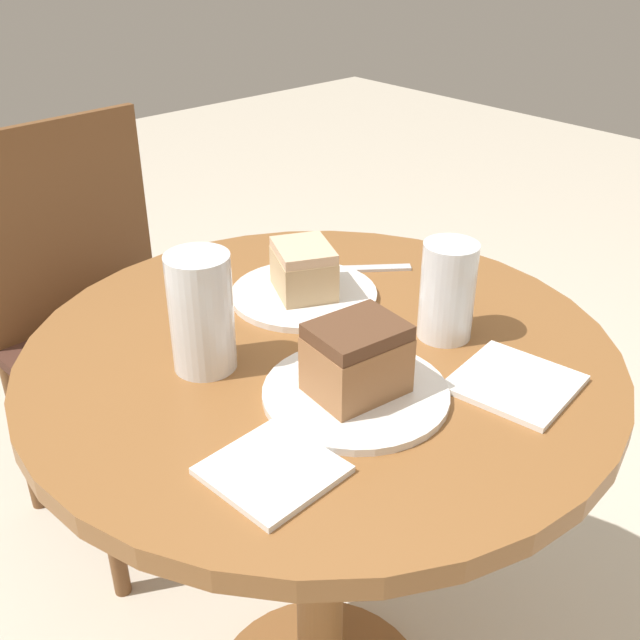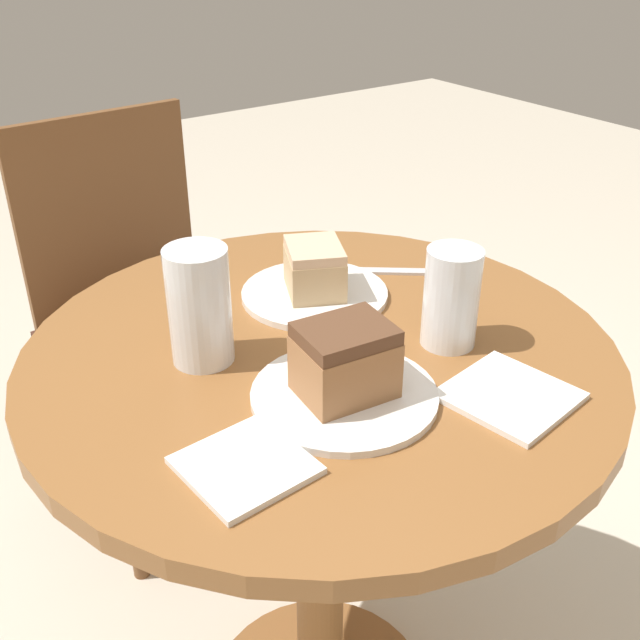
% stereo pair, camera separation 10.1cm
% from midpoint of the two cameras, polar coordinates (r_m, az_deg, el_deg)
% --- Properties ---
extents(table, '(0.82, 0.82, 0.78)m').
position_cam_midpoint_polar(table, '(1.13, -2.58, -10.01)').
color(table, brown).
rests_on(table, ground_plane).
extents(chair, '(0.46, 0.44, 0.92)m').
position_cam_midpoint_polar(chair, '(1.75, -17.48, -0.47)').
color(chair, brown).
rests_on(chair, ground_plane).
extents(plate_near, '(0.22, 0.22, 0.01)m').
position_cam_midpoint_polar(plate_near, '(1.15, -3.75, 1.90)').
color(plate_near, white).
rests_on(plate_near, table).
extents(plate_far, '(0.23, 0.23, 0.01)m').
position_cam_midpoint_polar(plate_far, '(0.92, -0.40, -5.70)').
color(plate_far, white).
rests_on(plate_far, table).
extents(cake_slice_near, '(0.12, 0.13, 0.08)m').
position_cam_midpoint_polar(cake_slice_near, '(1.13, -3.82, 3.83)').
color(cake_slice_near, tan).
rests_on(cake_slice_near, plate_near).
extents(cake_slice_far, '(0.12, 0.10, 0.09)m').
position_cam_midpoint_polar(cake_slice_far, '(0.89, -0.41, -3.05)').
color(cake_slice_far, '#9E6B42').
rests_on(cake_slice_far, plate_far).
extents(glass_lemonade, '(0.08, 0.08, 0.16)m').
position_cam_midpoint_polar(glass_lemonade, '(0.97, -11.94, -0.08)').
color(glass_lemonade, silver).
rests_on(glass_lemonade, table).
extents(glass_water, '(0.08, 0.08, 0.14)m').
position_cam_midpoint_polar(glass_water, '(1.03, 6.91, 1.78)').
color(glass_water, silver).
rests_on(glass_water, table).
extents(napkin_stack, '(0.16, 0.16, 0.01)m').
position_cam_midpoint_polar(napkin_stack, '(0.96, 11.75, -4.82)').
color(napkin_stack, white).
rests_on(napkin_stack, table).
extents(fork, '(0.14, 0.11, 0.00)m').
position_cam_midpoint_polar(fork, '(1.23, 0.97, 3.88)').
color(fork, silver).
rests_on(fork, table).
extents(napkin_side, '(0.13, 0.13, 0.01)m').
position_cam_midpoint_polar(napkin_side, '(0.82, -7.25, -11.41)').
color(napkin_side, white).
rests_on(napkin_side, table).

